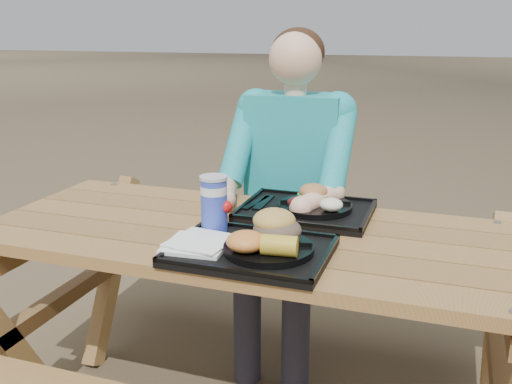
% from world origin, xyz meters
% --- Properties ---
extents(picnic_table, '(1.80, 1.49, 0.75)m').
position_xyz_m(picnic_table, '(0.00, 0.00, 0.38)').
color(picnic_table, '#999999').
rests_on(picnic_table, ground).
extents(tray_near, '(0.45, 0.35, 0.02)m').
position_xyz_m(tray_near, '(0.06, -0.21, 0.76)').
color(tray_near, black).
rests_on(tray_near, picnic_table).
extents(tray_far, '(0.45, 0.35, 0.02)m').
position_xyz_m(tray_far, '(0.11, 0.21, 0.76)').
color(tray_far, black).
rests_on(tray_far, picnic_table).
extents(plate_near, '(0.26, 0.26, 0.02)m').
position_xyz_m(plate_near, '(0.11, -0.21, 0.78)').
color(plate_near, black).
rests_on(plate_near, tray_near).
extents(plate_far, '(0.26, 0.26, 0.02)m').
position_xyz_m(plate_far, '(0.14, 0.22, 0.78)').
color(plate_far, black).
rests_on(plate_far, tray_far).
extents(napkin_stack, '(0.19, 0.19, 0.02)m').
position_xyz_m(napkin_stack, '(-0.10, -0.24, 0.78)').
color(napkin_stack, white).
rests_on(napkin_stack, tray_near).
extents(soda_cup, '(0.08, 0.08, 0.17)m').
position_xyz_m(soda_cup, '(-0.11, -0.10, 0.85)').
color(soda_cup, '#162DAB').
rests_on(soda_cup, tray_near).
extents(condiment_bbq, '(0.05, 0.05, 0.03)m').
position_xyz_m(condiment_bbq, '(0.05, -0.07, 0.78)').
color(condiment_bbq, black).
rests_on(condiment_bbq, tray_near).
extents(condiment_mustard, '(0.06, 0.06, 0.03)m').
position_xyz_m(condiment_mustard, '(0.12, -0.09, 0.79)').
color(condiment_mustard, yellow).
rests_on(condiment_mustard, tray_near).
extents(sandwich, '(0.13, 0.13, 0.14)m').
position_xyz_m(sandwich, '(0.12, -0.16, 0.86)').
color(sandwich, gold).
rests_on(sandwich, plate_near).
extents(mac_cheese, '(0.11, 0.11, 0.06)m').
position_xyz_m(mac_cheese, '(0.06, -0.27, 0.82)').
color(mac_cheese, '#EC943E').
rests_on(mac_cheese, plate_near).
extents(corn_cob, '(0.11, 0.11, 0.06)m').
position_xyz_m(corn_cob, '(0.16, -0.27, 0.82)').
color(corn_cob, gold).
rests_on(corn_cob, plate_near).
extents(cutlery_far, '(0.03, 0.18, 0.01)m').
position_xyz_m(cutlery_far, '(-0.05, 0.23, 0.77)').
color(cutlery_far, black).
rests_on(cutlery_far, tray_far).
extents(burger, '(0.11, 0.11, 0.09)m').
position_xyz_m(burger, '(0.13, 0.26, 0.84)').
color(burger, '#B97541').
rests_on(burger, plate_far).
extents(baked_beans, '(0.08, 0.08, 0.04)m').
position_xyz_m(baked_beans, '(0.10, 0.16, 0.81)').
color(baked_beans, '#4D0F0F').
rests_on(baked_beans, plate_far).
extents(potato_salad, '(0.08, 0.08, 0.04)m').
position_xyz_m(potato_salad, '(0.21, 0.16, 0.81)').
color(potato_salad, white).
rests_on(potato_salad, plate_far).
extents(diner, '(0.48, 0.84, 1.28)m').
position_xyz_m(diner, '(-0.03, 0.56, 0.64)').
color(diner, '#1CA9CA').
rests_on(diner, ground).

